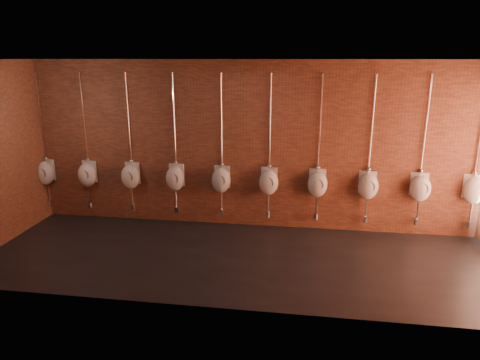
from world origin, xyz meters
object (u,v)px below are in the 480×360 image
object	(u,v)px
urinal_1	(87,174)
urinal_7	(368,185)
urinal_6	(318,183)
urinal_9	(474,190)
urinal_5	(269,181)
urinal_8	(420,188)
urinal_2	(131,176)
urinal_4	(221,180)
urinal_3	(175,178)
urinal_0	(45,172)

from	to	relation	value
urinal_1	urinal_7	world-z (taller)	same
urinal_6	urinal_9	size ratio (longest dim) A/B	1.00
urinal_1	urinal_5	distance (m)	3.68
urinal_8	urinal_9	xyz separation A→B (m)	(0.92, 0.00, 0.00)
urinal_2	urinal_4	xyz separation A→B (m)	(1.84, 0.00, 0.00)
urinal_3	urinal_2	bearing A→B (deg)	180.00
urinal_3	urinal_6	world-z (taller)	same
urinal_0	urinal_6	world-z (taller)	same
urinal_4	urinal_3	bearing A→B (deg)	180.00
urinal_3	urinal_6	distance (m)	2.76
urinal_2	urinal_9	size ratio (longest dim) A/B	1.00
urinal_8	urinal_4	bearing A→B (deg)	180.00
urinal_9	urinal_1	bearing A→B (deg)	180.00
urinal_4	urinal_7	distance (m)	2.76
urinal_0	urinal_6	xyz separation A→B (m)	(5.51, 0.00, 0.00)
urinal_0	urinal_7	world-z (taller)	same
urinal_0	urinal_2	size ratio (longest dim) A/B	1.00
urinal_2	urinal_7	size ratio (longest dim) A/B	1.00
urinal_2	urinal_9	xyz separation A→B (m)	(6.43, 0.00, 0.00)
urinal_0	urinal_5	distance (m)	4.59
urinal_7	urinal_8	xyz separation A→B (m)	(0.92, 0.00, 0.00)
urinal_3	urinal_5	distance (m)	1.84
urinal_4	urinal_8	xyz separation A→B (m)	(3.68, 0.00, 0.00)
urinal_7	urinal_1	bearing A→B (deg)	180.00
urinal_3	urinal_6	xyz separation A→B (m)	(2.76, 0.00, 0.00)
urinal_8	urinal_9	size ratio (longest dim) A/B	1.00
urinal_0	urinal_5	bearing A→B (deg)	0.00
urinal_9	urinal_0	bearing A→B (deg)	180.00
urinal_7	urinal_2	bearing A→B (deg)	180.00
urinal_1	urinal_3	distance (m)	1.84
urinal_1	urinal_7	size ratio (longest dim) A/B	1.00
urinal_2	urinal_3	bearing A→B (deg)	0.00
urinal_1	urinal_9	distance (m)	7.35
urinal_4	urinal_9	world-z (taller)	same
urinal_3	urinal_5	xyz separation A→B (m)	(1.84, 0.00, 0.00)
urinal_2	urinal_5	xyz separation A→B (m)	(2.76, 0.00, 0.00)
urinal_1	urinal_8	bearing A→B (deg)	0.00
urinal_3	urinal_4	world-z (taller)	same
urinal_9	urinal_5	bearing A→B (deg)	180.00
urinal_5	urinal_8	size ratio (longest dim) A/B	1.00
urinal_0	urinal_8	bearing A→B (deg)	0.00
urinal_8	urinal_0	bearing A→B (deg)	180.00
urinal_0	urinal_3	size ratio (longest dim) A/B	1.00
urinal_4	urinal_6	xyz separation A→B (m)	(1.84, 0.00, 0.00)
urinal_4	urinal_8	world-z (taller)	same
urinal_2	urinal_4	bearing A→B (deg)	0.00
urinal_4	urinal_2	bearing A→B (deg)	180.00
urinal_6	urinal_0	bearing A→B (deg)	180.00
urinal_0	urinal_4	xyz separation A→B (m)	(3.68, 0.00, 0.00)
urinal_6	urinal_9	xyz separation A→B (m)	(2.76, 0.00, 0.00)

